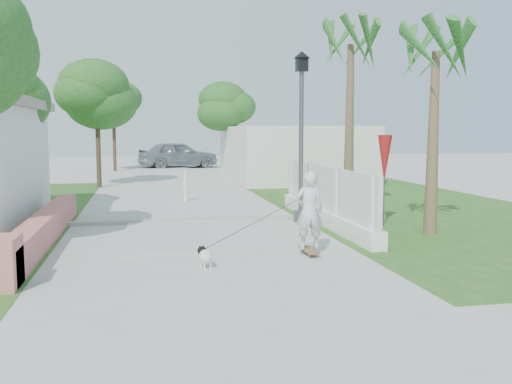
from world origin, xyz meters
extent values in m
plane|color=#B7B7B2|center=(0.00, 0.00, 0.00)|extent=(90.00, 90.00, 0.00)
cube|color=#B7B7B2|center=(0.00, 20.00, 0.03)|extent=(3.20, 36.00, 0.06)
cube|color=#999993|center=(0.00, 6.00, 0.05)|extent=(6.50, 0.25, 0.10)
cube|color=#26581B|center=(7.00, 8.00, 0.01)|extent=(8.00, 20.00, 0.01)
cube|color=#D06F6A|center=(-3.30, 4.00, 0.30)|extent=(0.45, 8.00, 0.60)
cube|color=#D06F6A|center=(-3.30, 0.20, 0.40)|extent=(0.45, 0.80, 0.80)
cube|color=white|center=(3.40, 5.00, 0.20)|extent=(0.35, 7.00, 0.40)
cube|color=white|center=(3.40, 5.00, 0.95)|extent=(0.10, 7.00, 1.10)
cube|color=white|center=(3.40, 1.80, 0.75)|extent=(0.14, 0.14, 1.50)
cube|color=white|center=(3.40, 4.00, 0.75)|extent=(0.14, 0.14, 1.50)
cube|color=white|center=(3.40, 6.20, 0.75)|extent=(0.14, 0.14, 1.50)
cube|color=white|center=(3.40, 8.20, 0.75)|extent=(0.14, 0.14, 1.50)
cube|color=silver|center=(6.00, 18.00, 1.30)|extent=(6.00, 8.00, 2.60)
cylinder|color=#59595E|center=(2.90, 5.50, 0.15)|extent=(0.36, 0.36, 0.30)
cylinder|color=#59595E|center=(2.90, 5.50, 2.00)|extent=(0.12, 0.12, 4.00)
cube|color=black|center=(2.90, 5.50, 4.10)|extent=(0.28, 0.28, 0.35)
cone|color=black|center=(2.90, 5.50, 4.35)|extent=(0.44, 0.44, 0.18)
cylinder|color=white|center=(0.20, 10.00, 0.50)|extent=(0.12, 0.12, 1.00)
sphere|color=white|center=(0.20, 10.00, 1.02)|extent=(0.14, 0.14, 0.14)
cylinder|color=#59595E|center=(4.80, 4.50, 1.00)|extent=(0.04, 0.04, 2.00)
cone|color=#AA181B|center=(4.80, 4.50, 1.70)|extent=(0.36, 0.36, 1.20)
cylinder|color=#4C3826|center=(-3.00, 16.00, 1.92)|extent=(0.20, 0.20, 3.85)
ellipsoid|color=#17501B|center=(-3.00, 16.00, 3.58)|extent=(3.40, 3.40, 2.55)
ellipsoid|color=#17501B|center=(-2.80, 15.80, 3.92)|extent=(2.89, 2.89, 2.18)
ellipsoid|color=#17501B|center=(-3.20, 16.20, 4.28)|extent=(2.55, 2.55, 1.90)
cylinder|color=#4C3826|center=(3.20, 20.00, 1.75)|extent=(0.20, 0.20, 3.50)
ellipsoid|color=#17501B|center=(3.20, 20.00, 3.25)|extent=(3.00, 3.00, 2.25)
ellipsoid|color=#17501B|center=(3.40, 19.80, 3.60)|extent=(2.55, 2.55, 1.92)
ellipsoid|color=#17501B|center=(3.00, 20.20, 3.95)|extent=(2.25, 2.25, 1.68)
cylinder|color=#4C3826|center=(-2.80, 26.00, 1.92)|extent=(0.20, 0.20, 3.85)
ellipsoid|color=#17501B|center=(-2.80, 26.00, 3.58)|extent=(3.20, 3.20, 2.40)
ellipsoid|color=#17501B|center=(-2.60, 25.80, 3.92)|extent=(2.72, 2.72, 2.05)
ellipsoid|color=#17501B|center=(-3.00, 26.20, 4.28)|extent=(2.40, 2.40, 1.79)
cone|color=brown|center=(4.60, 6.50, 2.40)|extent=(0.32, 0.32, 4.80)
cone|color=brown|center=(5.40, 3.20, 2.10)|extent=(0.32, 0.32, 4.20)
cube|color=brown|center=(1.98, 1.62, 0.09)|extent=(0.26, 0.80, 0.02)
imported|color=silver|center=(1.98, 1.62, 0.86)|extent=(0.57, 0.39, 1.53)
cylinder|color=gray|center=(1.90, 1.33, 0.03)|extent=(0.03, 0.06, 0.06)
cylinder|color=gray|center=(2.05, 1.33, 0.03)|extent=(0.03, 0.06, 0.06)
cylinder|color=gray|center=(1.90, 1.91, 0.03)|extent=(0.03, 0.06, 0.06)
cylinder|color=gray|center=(2.05, 1.91, 0.03)|extent=(0.03, 0.06, 0.06)
ellipsoid|color=white|center=(-0.12, 0.95, 0.19)|extent=(0.33, 0.45, 0.25)
sphere|color=black|center=(-0.17, 1.13, 0.27)|extent=(0.16, 0.16, 0.16)
sphere|color=white|center=(-0.19, 1.20, 0.25)|extent=(0.08, 0.08, 0.08)
cone|color=black|center=(-0.21, 1.12, 0.34)|extent=(0.05, 0.05, 0.06)
cone|color=black|center=(-0.13, 1.14, 0.34)|extent=(0.05, 0.05, 0.06)
cylinder|color=white|center=(-0.20, 1.03, 0.06)|extent=(0.03, 0.03, 0.11)
cylinder|color=white|center=(-0.09, 1.06, 0.06)|extent=(0.03, 0.03, 0.11)
cylinder|color=white|center=(-0.15, 0.84, 0.06)|extent=(0.03, 0.03, 0.11)
cylinder|color=white|center=(-0.04, 0.87, 0.06)|extent=(0.03, 0.03, 0.11)
cylinder|color=white|center=(-0.07, 0.77, 0.26)|extent=(0.05, 0.10, 0.10)
imported|color=#AEB0B6|center=(1.08, 28.05, 0.86)|extent=(5.34, 3.00, 1.72)
camera|label=1|loc=(-1.18, -8.92, 2.42)|focal=40.00mm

